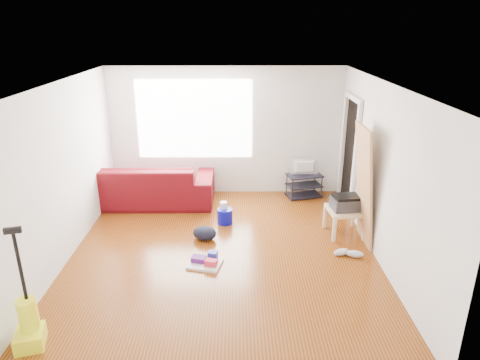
{
  "coord_description": "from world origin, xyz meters",
  "views": [
    {
      "loc": [
        0.21,
        -5.61,
        3.26
      ],
      "look_at": [
        0.26,
        0.6,
        0.95
      ],
      "focal_mm": 32.0,
      "sensor_mm": 36.0,
      "label": 1
    }
  ],
  "objects_px": {
    "sofa": "(144,202)",
    "cleaning_tray": "(206,261)",
    "side_table": "(345,213)",
    "tv_stand": "(304,185)",
    "backpack": "(205,239)",
    "vacuum": "(29,324)",
    "bucket": "(225,223)"
  },
  "relations": [
    {
      "from": "vacuum",
      "to": "cleaning_tray",
      "type": "bearing_deg",
      "value": 26.71
    },
    {
      "from": "tv_stand",
      "to": "cleaning_tray",
      "type": "bearing_deg",
      "value": -139.01
    },
    {
      "from": "sofa",
      "to": "side_table",
      "type": "relative_size",
      "value": 4.55
    },
    {
      "from": "cleaning_tray",
      "to": "backpack",
      "type": "height_order",
      "value": "cleaning_tray"
    },
    {
      "from": "tv_stand",
      "to": "vacuum",
      "type": "bearing_deg",
      "value": -144.67
    },
    {
      "from": "sofa",
      "to": "tv_stand",
      "type": "bearing_deg",
      "value": -175.05
    },
    {
      "from": "side_table",
      "to": "bucket",
      "type": "xyz_separation_m",
      "value": [
        -1.95,
        0.41,
        -0.37
      ]
    },
    {
      "from": "sofa",
      "to": "cleaning_tray",
      "type": "relative_size",
      "value": 5.09
    },
    {
      "from": "sofa",
      "to": "backpack",
      "type": "height_order",
      "value": "sofa"
    },
    {
      "from": "sofa",
      "to": "vacuum",
      "type": "bearing_deg",
      "value": 83.81
    },
    {
      "from": "tv_stand",
      "to": "vacuum",
      "type": "height_order",
      "value": "vacuum"
    },
    {
      "from": "side_table",
      "to": "cleaning_tray",
      "type": "relative_size",
      "value": 1.12
    },
    {
      "from": "side_table",
      "to": "vacuum",
      "type": "bearing_deg",
      "value": -147.45
    },
    {
      "from": "bucket",
      "to": "vacuum",
      "type": "height_order",
      "value": "vacuum"
    },
    {
      "from": "backpack",
      "to": "sofa",
      "type": "bearing_deg",
      "value": 150.95
    },
    {
      "from": "sofa",
      "to": "tv_stand",
      "type": "height_order",
      "value": "tv_stand"
    },
    {
      "from": "sofa",
      "to": "vacuum",
      "type": "xyz_separation_m",
      "value": [
        -0.42,
        -3.84,
        0.25
      ]
    },
    {
      "from": "sofa",
      "to": "backpack",
      "type": "xyz_separation_m",
      "value": [
        1.28,
        -1.48,
        0.0
      ]
    },
    {
      "from": "bucket",
      "to": "vacuum",
      "type": "relative_size",
      "value": 0.19
    },
    {
      "from": "cleaning_tray",
      "to": "backpack",
      "type": "distance_m",
      "value": 0.77
    },
    {
      "from": "bucket",
      "to": "cleaning_tray",
      "type": "bearing_deg",
      "value": -100.06
    },
    {
      "from": "side_table",
      "to": "tv_stand",
      "type": "bearing_deg",
      "value": 104.77
    },
    {
      "from": "tv_stand",
      "to": "backpack",
      "type": "xyz_separation_m",
      "value": [
        -1.84,
        -1.75,
        -0.24
      ]
    },
    {
      "from": "side_table",
      "to": "vacuum",
      "type": "distance_m",
      "value": 4.69
    },
    {
      "from": "side_table",
      "to": "backpack",
      "type": "xyz_separation_m",
      "value": [
        -2.26,
        -0.17,
        -0.37
      ]
    },
    {
      "from": "sofa",
      "to": "backpack",
      "type": "bearing_deg",
      "value": 130.73
    },
    {
      "from": "sofa",
      "to": "tv_stand",
      "type": "relative_size",
      "value": 3.65
    },
    {
      "from": "sofa",
      "to": "vacuum",
      "type": "relative_size",
      "value": 1.97
    },
    {
      "from": "tv_stand",
      "to": "vacuum",
      "type": "relative_size",
      "value": 0.54
    },
    {
      "from": "backpack",
      "to": "cleaning_tray",
      "type": "bearing_deg",
      "value": -64.63
    },
    {
      "from": "tv_stand",
      "to": "bucket",
      "type": "distance_m",
      "value": 1.94
    },
    {
      "from": "sofa",
      "to": "side_table",
      "type": "xyz_separation_m",
      "value": [
        3.53,
        -1.32,
        0.37
      ]
    }
  ]
}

